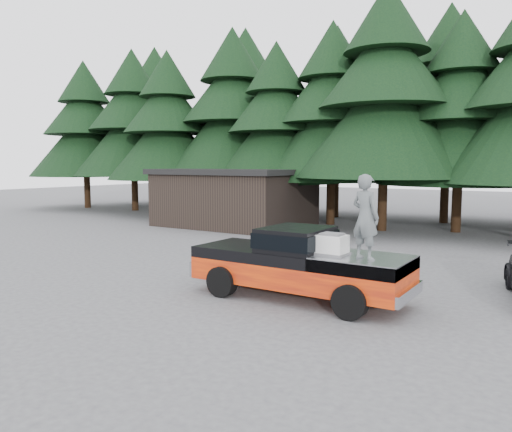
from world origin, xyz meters
The scene contains 7 objects.
ground centered at (0.00, 0.00, 0.00)m, with size 120.00×120.00×0.00m, color #464648.
pickup_truck centered at (1.74, -0.13, 0.67)m, with size 6.00×2.04×1.33m, color #F04306, non-canonical shape.
truck_cab centered at (1.64, -0.13, 1.62)m, with size 1.66×1.90×0.59m, color black.
air_compressor centered at (2.78, -0.36, 1.57)m, with size 0.70×0.58×0.48m, color silver.
man_on_bed centered at (3.67, -0.46, 2.35)m, with size 0.74×0.49×2.04m, color #515858.
utility_building centered at (-9.00, 12.00, 1.67)m, with size 8.40×6.40×3.30m.
treeline centered at (0.42, 17.20, 7.72)m, with size 60.15×16.05×17.50m.
Camera 1 is at (7.90, -11.72, 3.61)m, focal length 35.00 mm.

